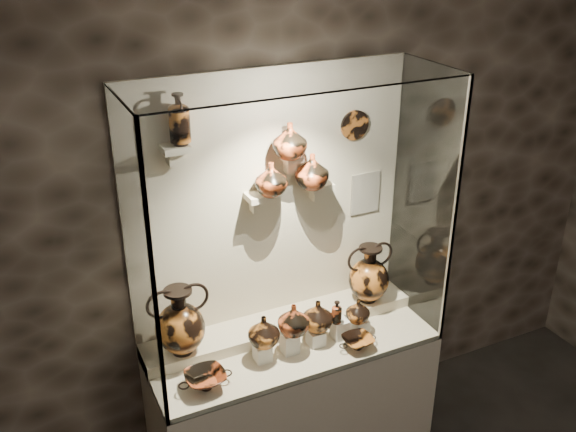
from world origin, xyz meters
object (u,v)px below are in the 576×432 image
object	(u,v)px
amphora_left	(180,321)
lekythos_tall	(179,117)
amphora_right	(369,273)
ovoid_vase_b	(290,140)
lekythos_small	(336,311)
jug_c	(318,315)
jug_e	(358,311)
jug_b	(293,319)
ovoid_vase_a	(271,179)
kylix_right	(357,341)
ovoid_vase_c	(312,171)
kylix_left	(205,379)
jug_a	(264,331)

from	to	relation	value
amphora_left	lekythos_tall	xyz separation A→B (m)	(0.11, 0.10, 1.11)
amphora_left	amphora_right	xyz separation A→B (m)	(1.22, 0.01, -0.01)
lekythos_tall	ovoid_vase_b	size ratio (longest dim) A/B	1.47
amphora_left	lekythos_tall	world-z (taller)	lekythos_tall
amphora_right	lekythos_small	xyz separation A→B (m)	(-0.34, -0.20, -0.06)
jug_c	jug_e	distance (m)	0.26
jug_b	ovoid_vase_a	world-z (taller)	ovoid_vase_a
jug_e	jug_c	bearing A→B (deg)	-166.24
amphora_left	lekythos_small	xyz separation A→B (m)	(0.88, -0.19, -0.07)
jug_e	kylix_right	bearing A→B (deg)	-101.09
lekythos_small	kylix_right	world-z (taller)	lekythos_small
jug_b	kylix_right	size ratio (longest dim) A/B	0.83
jug_e	ovoid_vase_c	world-z (taller)	ovoid_vase_c
lekythos_tall	ovoid_vase_c	xyz separation A→B (m)	(0.73, -0.04, -0.39)
kylix_left	ovoid_vase_c	world-z (taller)	ovoid_vase_c
amphora_left	jug_e	xyz separation A→B (m)	(1.03, -0.18, -0.12)
amphora_right	jug_c	xyz separation A→B (m)	(-0.45, -0.17, -0.08)
jug_a	kylix_left	distance (m)	0.41
jug_e	kylix_left	bearing A→B (deg)	-156.74
lekythos_small	lekythos_tall	world-z (taller)	lekythos_tall
ovoid_vase_a	ovoid_vase_b	distance (m)	0.23
lekythos_small	kylix_right	distance (m)	0.21
jug_b	ovoid_vase_c	bearing A→B (deg)	59.61
amphora_right	ovoid_vase_b	distance (m)	1.06
amphora_left	ovoid_vase_a	size ratio (longest dim) A/B	2.16
jug_a	amphora_right	bearing A→B (deg)	-8.80
jug_c	kylix_left	world-z (taller)	jug_c
lekythos_tall	jug_b	bearing A→B (deg)	-28.39
jug_b	kylix_left	distance (m)	0.58
lekythos_tall	amphora_right	bearing A→B (deg)	-1.95
jug_b	kylix_left	size ratio (longest dim) A/B	0.68
lekythos_tall	kylix_right	bearing A→B (deg)	-23.66
kylix_left	amphora_left	bearing A→B (deg)	80.93
ovoid_vase_b	ovoid_vase_c	bearing A→B (deg)	-8.25
kylix_right	ovoid_vase_a	xyz separation A→B (m)	(-0.36, 0.39, 0.94)
kylix_right	ovoid_vase_c	size ratio (longest dim) A/B	1.13
amphora_left	ovoid_vase_b	distance (m)	1.15
jug_a	jug_e	xyz separation A→B (m)	(0.61, -0.00, -0.04)
jug_c	ovoid_vase_b	distance (m)	1.03
jug_a	ovoid_vase_a	xyz separation A→B (m)	(0.17, 0.25, 0.79)
jug_e	ovoid_vase_a	world-z (taller)	ovoid_vase_a
lekythos_small	kylix_right	bearing A→B (deg)	-82.99
jug_b	kylix_right	distance (m)	0.42
jug_e	kylix_left	world-z (taller)	jug_e
kylix_left	ovoid_vase_a	xyz separation A→B (m)	(0.54, 0.34, 0.93)
jug_b	ovoid_vase_b	size ratio (longest dim) A/B	0.96
kylix_left	ovoid_vase_b	world-z (taller)	ovoid_vase_b
amphora_right	kylix_left	xyz separation A→B (m)	(-1.18, -0.28, -0.20)
amphora_left	ovoid_vase_c	distance (m)	1.10
jug_c	jug_a	bearing A→B (deg)	-166.44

